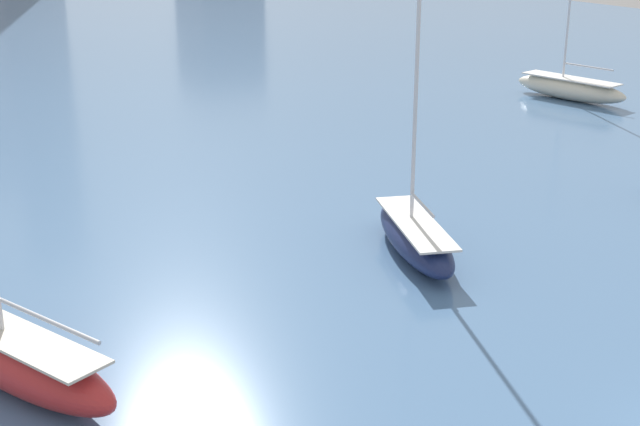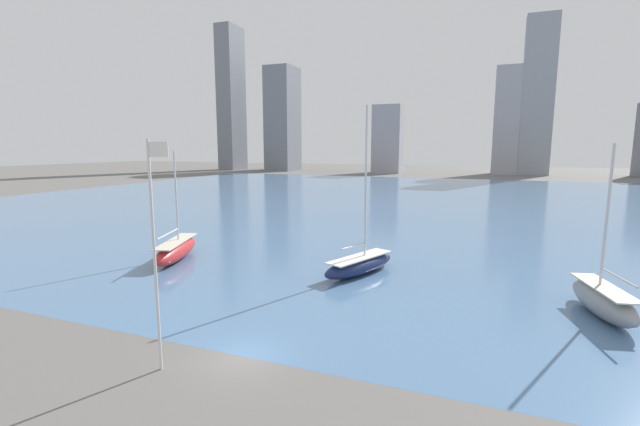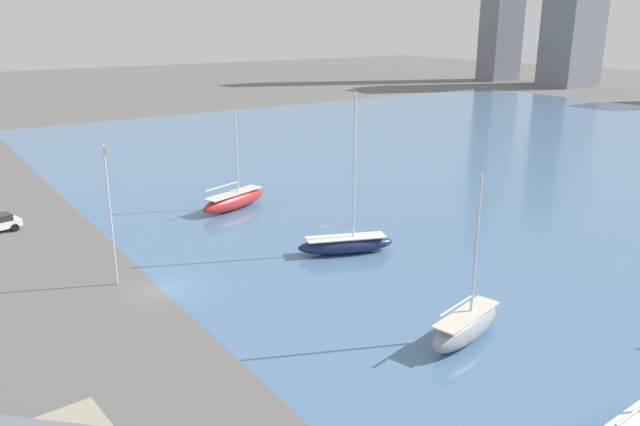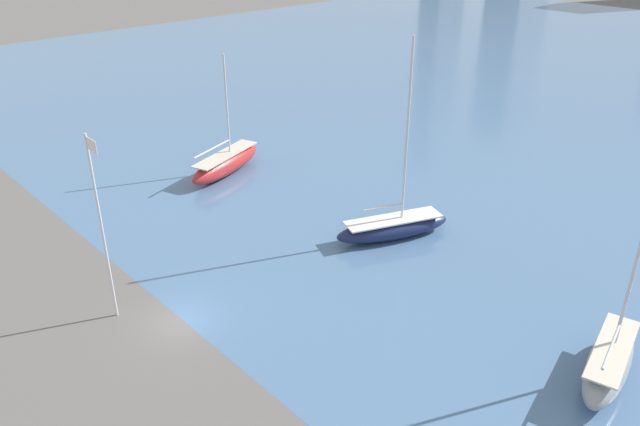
{
  "view_description": "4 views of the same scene",
  "coord_description": "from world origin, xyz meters",
  "px_view_note": "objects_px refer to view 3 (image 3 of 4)",
  "views": [
    {
      "loc": [
        -22.56,
        -12.27,
        15.32
      ],
      "look_at": [
        -2.99,
        17.73,
        2.65
      ],
      "focal_mm": 50.0,
      "sensor_mm": 36.0,
      "label": 1
    },
    {
      "loc": [
        11.67,
        -18.55,
        11.17
      ],
      "look_at": [
        -2.87,
        18.78,
        4.96
      ],
      "focal_mm": 24.0,
      "sensor_mm": 36.0,
      "label": 2
    },
    {
      "loc": [
        44.57,
        -15.49,
        20.52
      ],
      "look_at": [
        5.82,
        11.17,
        5.94
      ],
      "focal_mm": 35.0,
      "sensor_mm": 36.0,
      "label": 3
    },
    {
      "loc": [
        27.84,
        -14.51,
        22.42
      ],
      "look_at": [
        0.43,
        10.71,
        3.7
      ],
      "focal_mm": 35.0,
      "sensor_mm": 36.0,
      "label": 4
    }
  ],
  "objects_px": {
    "sailboat_navy": "(346,244)",
    "flag_pole": "(110,211)",
    "sailboat_red": "(234,200)",
    "sailboat_gray": "(466,326)"
  },
  "relations": [
    {
      "from": "sailboat_navy",
      "to": "flag_pole",
      "type": "bearing_deg",
      "value": -81.61
    },
    {
      "from": "sailboat_red",
      "to": "sailboat_gray",
      "type": "distance_m",
      "value": 36.09
    },
    {
      "from": "sailboat_navy",
      "to": "sailboat_red",
      "type": "relative_size",
      "value": 1.36
    },
    {
      "from": "sailboat_navy",
      "to": "sailboat_red",
      "type": "xyz_separation_m",
      "value": [
        -18.35,
        -2.07,
        0.13
      ]
    },
    {
      "from": "sailboat_navy",
      "to": "sailboat_gray",
      "type": "bearing_deg",
      "value": 11.5
    },
    {
      "from": "sailboat_red",
      "to": "sailboat_navy",
      "type": "bearing_deg",
      "value": -13.01
    },
    {
      "from": "sailboat_red",
      "to": "sailboat_gray",
      "type": "relative_size",
      "value": 0.95
    },
    {
      "from": "sailboat_red",
      "to": "flag_pole",
      "type": "bearing_deg",
      "value": -71.61
    },
    {
      "from": "flag_pole",
      "to": "sailboat_gray",
      "type": "xyz_separation_m",
      "value": [
        22.48,
        16.23,
        -5.17
      ]
    },
    {
      "from": "sailboat_navy",
      "to": "sailboat_red",
      "type": "bearing_deg",
      "value": -151.45
    }
  ]
}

